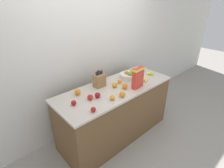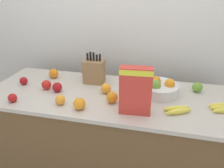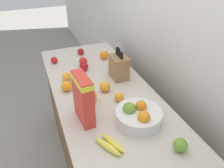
# 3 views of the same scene
# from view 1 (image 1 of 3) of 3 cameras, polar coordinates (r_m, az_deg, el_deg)

# --- Properties ---
(ground_plane) EXTENTS (14.00, 14.00, 0.00)m
(ground_plane) POSITION_cam_1_polar(r_m,az_deg,el_deg) (3.22, 1.10, -15.65)
(ground_plane) COLOR gray
(wall_back) EXTENTS (9.00, 0.06, 2.60)m
(wall_back) POSITION_cam_1_polar(r_m,az_deg,el_deg) (2.97, -6.63, 9.46)
(wall_back) COLOR silver
(wall_back) RESTS_ON ground_plane
(counter) EXTENTS (1.93, 0.75, 0.92)m
(counter) POSITION_cam_1_polar(r_m,az_deg,el_deg) (2.93, 1.17, -8.99)
(counter) COLOR brown
(counter) RESTS_ON ground_plane
(knife_block) EXTENTS (0.17, 0.13, 0.30)m
(knife_block) POSITION_cam_1_polar(r_m,az_deg,el_deg) (2.68, -4.17, 1.20)
(knife_block) COLOR #937047
(knife_block) RESTS_ON counter
(cereal_box) EXTENTS (0.21, 0.09, 0.32)m
(cereal_box) POSITION_cam_1_polar(r_m,az_deg,el_deg) (2.64, 8.47, 2.35)
(cereal_box) COLOR red
(cereal_box) RESTS_ON counter
(fruit_bowl) EXTENTS (0.30, 0.30, 0.14)m
(fruit_bowl) POSITION_cam_1_polar(r_m,az_deg,el_deg) (2.98, 5.54, 2.80)
(fruit_bowl) COLOR silver
(fruit_bowl) RESTS_ON counter
(banana_bunch_left) EXTENTS (0.17, 0.15, 0.03)m
(banana_bunch_left) POSITION_cam_1_polar(r_m,az_deg,el_deg) (3.22, 12.52, 3.47)
(banana_bunch_left) COLOR yellow
(banana_bunch_left) RESTS_ON counter
(banana_bunch_right) EXTENTS (0.20, 0.15, 0.04)m
(banana_bunch_right) POSITION_cam_1_polar(r_m,az_deg,el_deg) (2.95, 10.73, 1.47)
(banana_bunch_right) COLOR yellow
(banana_bunch_right) RESTS_ON counter
(apple_rear) EXTENTS (0.08, 0.08, 0.08)m
(apple_rear) POSITION_cam_1_polar(r_m,az_deg,el_deg) (3.26, 7.66, 4.60)
(apple_rear) COLOR #6B9E33
(apple_rear) RESTS_ON counter
(apple_rightmost) EXTENTS (0.07, 0.07, 0.07)m
(apple_rightmost) POSITION_cam_1_polar(r_m,az_deg,el_deg) (2.14, -6.14, -8.27)
(apple_rightmost) COLOR red
(apple_rightmost) RESTS_ON counter
(apple_middle) EXTENTS (0.07, 0.07, 0.07)m
(apple_middle) POSITION_cam_1_polar(r_m,az_deg,el_deg) (2.30, -12.43, -6.01)
(apple_middle) COLOR #A31419
(apple_middle) RESTS_ON counter
(apple_by_knife_block) EXTENTS (0.08, 0.08, 0.08)m
(apple_by_knife_block) POSITION_cam_1_polar(r_m,az_deg,el_deg) (2.37, -7.16, -4.30)
(apple_by_knife_block) COLOR red
(apple_by_knife_block) RESTS_ON counter
(apple_near_bananas) EXTENTS (0.08, 0.08, 0.08)m
(apple_near_bananas) POSITION_cam_1_polar(r_m,az_deg,el_deg) (2.41, -4.76, -3.63)
(apple_near_bananas) COLOR #A31419
(apple_near_bananas) RESTS_ON counter
(orange_by_cereal) EXTENTS (0.09, 0.09, 0.09)m
(orange_by_cereal) POSITION_cam_1_polar(r_m,az_deg,el_deg) (2.43, 3.33, -3.27)
(orange_by_cereal) COLOR orange
(orange_by_cereal) RESTS_ON counter
(orange_back_center) EXTENTS (0.08, 0.08, 0.08)m
(orange_back_center) POSITION_cam_1_polar(r_m,az_deg,el_deg) (2.64, 4.18, -0.70)
(orange_back_center) COLOR orange
(orange_back_center) RESTS_ON counter
(orange_front_left) EXTENTS (0.08, 0.08, 0.08)m
(orange_front_left) POSITION_cam_1_polar(r_m,az_deg,el_deg) (2.67, 0.87, -0.28)
(orange_front_left) COLOR orange
(orange_front_left) RESTS_ON counter
(orange_front_right) EXTENTS (0.09, 0.09, 0.09)m
(orange_front_right) POSITION_cam_1_polar(r_m,az_deg,el_deg) (2.52, -11.16, -2.58)
(orange_front_right) COLOR orange
(orange_front_right) RESTS_ON counter
(orange_front_center) EXTENTS (0.07, 0.07, 0.07)m
(orange_front_center) POSITION_cam_1_polar(r_m,az_deg,el_deg) (2.35, 0.12, -4.43)
(orange_front_center) COLOR orange
(orange_front_center) RESTS_ON counter
(orange_mid_right) EXTENTS (0.07, 0.07, 0.07)m
(orange_mid_right) POSITION_cam_1_polar(r_m,az_deg,el_deg) (2.81, 2.52, 0.97)
(orange_mid_right) COLOR orange
(orange_mid_right) RESTS_ON counter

